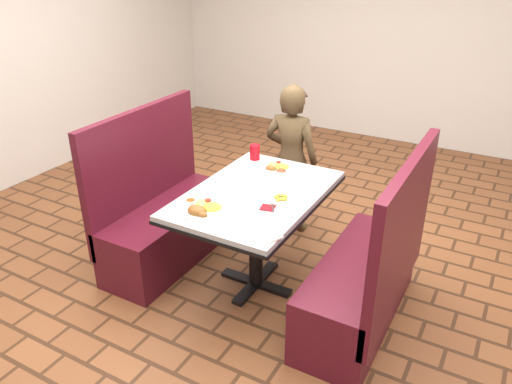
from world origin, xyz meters
TOP-DOWN VIEW (x-y plane):
  - room at (0.00, 0.00)m, footprint 7.00×7.04m
  - dining_table at (0.00, 0.00)m, footprint 0.81×1.21m
  - booth_bench_left at (-0.80, 0.00)m, footprint 0.47×1.20m
  - booth_bench_right at (0.80, 0.00)m, footprint 0.47×1.20m
  - diner_person at (-0.17, 0.89)m, footprint 0.47×0.33m
  - near_dinner_plate at (-0.15, -0.39)m, footprint 0.29×0.29m
  - far_dinner_plate at (-0.05, 0.40)m, footprint 0.25×0.25m
  - plantain_plate at (0.20, -0.02)m, footprint 0.16×0.16m
  - maroon_napkin at (0.17, -0.16)m, footprint 0.11×0.11m
  - spoon_utensil at (0.20, -0.15)m, footprint 0.07×0.11m
  - red_tumbler at (-0.29, 0.49)m, footprint 0.08×0.08m
  - paper_napkin at (0.28, -0.46)m, footprint 0.27×0.25m
  - knife_utensil at (-0.08, -0.37)m, footprint 0.04×0.17m
  - fork_utensil at (-0.09, -0.36)m, footprint 0.08×0.12m
  - lettuce_shreds at (0.04, 0.06)m, footprint 0.28×0.32m

SIDE VIEW (x-z plane):
  - booth_bench_left at x=-0.80m, z-range -0.26..0.92m
  - booth_bench_right at x=0.80m, z-range -0.26..0.92m
  - diner_person at x=-0.17m, z-range 0.00..1.26m
  - dining_table at x=0.00m, z-range 0.28..1.03m
  - lettuce_shreds at x=0.04m, z-range 0.75..0.75m
  - maroon_napkin at x=0.17m, z-range 0.75..0.75m
  - spoon_utensil at x=0.20m, z-range 0.75..0.76m
  - paper_napkin at x=0.28m, z-range 0.75..0.76m
  - fork_utensil at x=-0.09m, z-range 0.76..0.76m
  - knife_utensil at x=-0.08m, z-range 0.76..0.76m
  - plantain_plate at x=0.20m, z-range 0.75..0.77m
  - far_dinner_plate at x=-0.05m, z-range 0.74..0.80m
  - near_dinner_plate at x=-0.15m, z-range 0.74..0.83m
  - red_tumbler at x=-0.29m, z-range 0.75..0.86m
  - room at x=0.00m, z-range 0.50..3.32m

